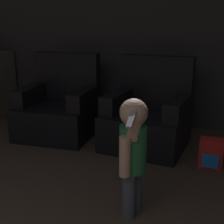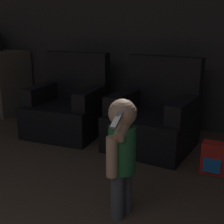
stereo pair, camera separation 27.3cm
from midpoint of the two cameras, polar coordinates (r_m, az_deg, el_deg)
name	(u,v)px [view 2 (the right image)]	position (r m, az deg, el deg)	size (l,w,h in m)	color
wall_back	(151,24)	(4.12, 9.06, 15.61)	(8.40, 0.05, 2.60)	#33302D
armchair_left	(69,107)	(3.84, -5.95, 0.93)	(0.88, 0.85, 0.97)	black
armchair_right	(154,118)	(3.42, 9.99, -1.10)	(0.91, 0.88, 0.97)	black
person_toddler	(122,150)	(2.10, 5.52, -6.95)	(0.19, 0.33, 0.85)	#474C56
toy_backpack	(213,158)	(3.02, 20.58, -7.97)	(0.21, 0.16, 0.29)	red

